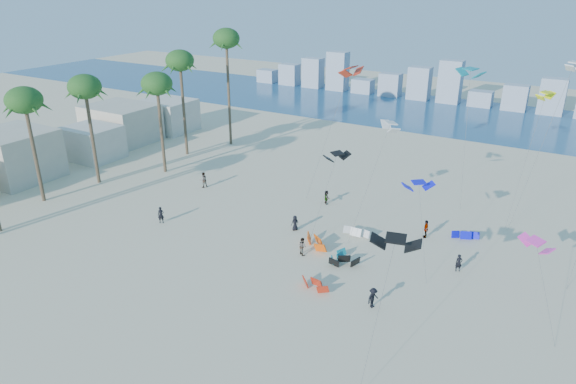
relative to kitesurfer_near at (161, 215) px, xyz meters
The scene contains 10 objects.
ground 15.00m from the kitesurfer_near, 50.69° to the right, with size 220.00×220.00×0.00m, color beige.
ocean 61.16m from the kitesurfer_near, 81.07° to the left, with size 220.00×220.00×0.00m, color navy.
kitesurfer_near is the anchor object (origin of this frame).
kitesurfer_mid 15.70m from the kitesurfer_near, ahead, with size 0.81×0.63×1.66m, color gray.
kitesurfers_far 15.94m from the kitesurfer_near, 26.91° to the left, with size 31.81×16.87×1.91m.
grounded_kites 20.09m from the kitesurfer_near, 11.95° to the left, with size 14.71×16.11×1.01m.
flying_kites 29.09m from the kitesurfer_near, 25.72° to the left, with size 29.23×34.84×16.76m.
palm_row 17.79m from the kitesurfer_near, 160.09° to the left, with size 9.17×44.80×16.87m.
beachfront_buildings 25.97m from the kitesurfer_near, 159.13° to the left, with size 11.50×43.00×6.00m.
distant_skyline 70.93m from the kitesurfer_near, 83.28° to the left, with size 85.00×3.00×8.40m.
Camera 1 is at (25.69, -22.17, 23.12)m, focal length 31.77 mm.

